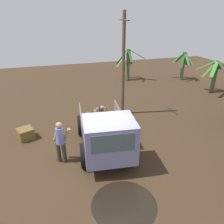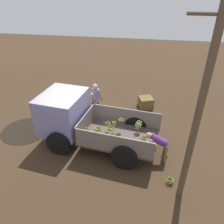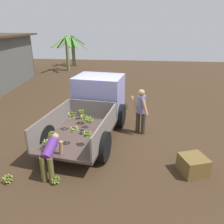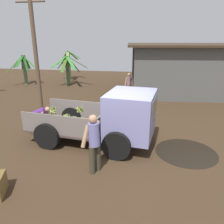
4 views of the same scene
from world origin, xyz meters
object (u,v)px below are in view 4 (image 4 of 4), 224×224
Objects in this scene: person_foreground_visitor at (94,141)px; banana_bunch_on_ground_0 at (44,119)px; person_bystander_near_shed at (129,84)px; banana_bunch_on_ground_1 at (32,130)px; cargo_truck at (118,117)px; person_worker_loading at (40,116)px; utility_pole at (36,58)px.

person_foreground_visitor reaches higher than banana_bunch_on_ground_0.
person_bystander_near_shed reaches higher than banana_bunch_on_ground_1.
banana_bunch_on_ground_1 is at bearing -84.77° from banana_bunch_on_ground_0.
cargo_truck reaches higher than banana_bunch_on_ground_0.
person_foreground_visitor is at bearing -34.55° from banana_bunch_on_ground_1.
banana_bunch_on_ground_1 is at bearing -141.43° from person_worker_loading.
person_foreground_visitor is 8.45m from person_bystander_near_shed.
utility_pole is at bearing 159.44° from cargo_truck.
person_bystander_near_shed is 6.05× the size of banana_bunch_on_ground_1.
cargo_truck is 0.84× the size of utility_pole.
banana_bunch_on_ground_1 is (0.11, -1.23, -0.01)m from banana_bunch_on_ground_0.
utility_pole reaches higher than person_foreground_visitor.
banana_bunch_on_ground_0 is at bearing 162.75° from cargo_truck.
person_foreground_visitor is at bearing 142.15° from person_bystander_near_shed.
person_bystander_near_shed is 5.61× the size of banana_bunch_on_ground_0.
person_foreground_visitor is (-0.40, -1.72, -0.09)m from cargo_truck.
cargo_truck is 2.98× the size of person_bystander_near_shed.
cargo_truck is 3.63m from banana_bunch_on_ground_1.
person_worker_loading is at bearing 34.63° from banana_bunch_on_ground_1.
cargo_truck is at bearing -24.36° from banana_bunch_on_ground_0.
person_worker_loading is at bearing 176.63° from cargo_truck.
banana_bunch_on_ground_0 is at bearing 109.80° from person_bystander_near_shed.
person_bystander_near_shed is 7.13m from banana_bunch_on_ground_1.
person_foreground_visitor is 3.66m from person_worker_loading.
person_bystander_near_shed is (2.95, 6.13, 0.18)m from person_worker_loading.
cargo_truck is 3.29m from person_worker_loading.
banana_bunch_on_ground_1 is at bearing -3.65° from person_foreground_visitor.
utility_pole reaches higher than person_worker_loading.
person_worker_loading is 4.27× the size of banana_bunch_on_ground_1.
utility_pole reaches higher than cargo_truck.
utility_pole is at bearing 118.42° from person_worker_loading.
person_worker_loading is 6.80m from person_bystander_near_shed.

